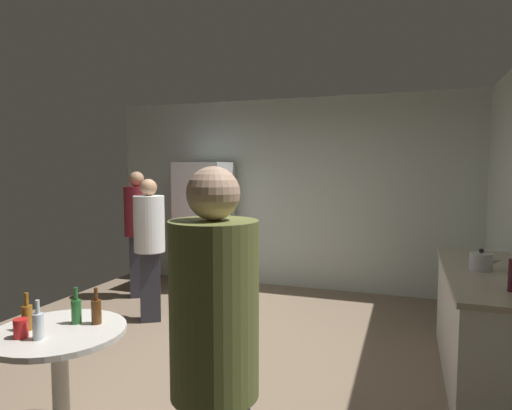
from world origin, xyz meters
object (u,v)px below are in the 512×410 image
beer_bottle_brown (96,311)px  person_in_white_shirt (149,239)px  refrigerator (204,225)px  beer_bottle_amber (27,317)px  kettle (481,261)px  person_in_maroon_shirt (138,224)px  foreground_table (59,347)px  plastic_cup_red (21,328)px  person_in_olive_shirt (215,353)px  beer_bottle_clear (38,325)px  beer_bottle_green (76,310)px

beer_bottle_brown → person_in_white_shirt: size_ratio=0.14×
refrigerator → beer_bottle_amber: size_ratio=7.83×
kettle → person_in_white_shirt: bearing=174.4°
beer_bottle_amber → beer_bottle_brown: bearing=35.2°
beer_bottle_brown → refrigerator: bearing=104.8°
person_in_maroon_shirt → person_in_white_shirt: (0.66, -0.75, -0.05)m
kettle → foreground_table: bearing=-144.9°
foreground_table → beer_bottle_amber: 0.27m
plastic_cup_red → person_in_olive_shirt: person_in_olive_shirt is taller
beer_bottle_clear → person_in_white_shirt: person_in_white_shirt is taller
foreground_table → person_in_white_shirt: size_ratio=0.50×
foreground_table → plastic_cup_red: size_ratio=7.27×
beer_bottle_brown → beer_bottle_green: same height
beer_bottle_amber → person_in_white_shirt: person_in_white_shirt is taller
plastic_cup_red → kettle: bearing=36.4°
refrigerator → kettle: refrigerator is taller
beer_bottle_green → person_in_maroon_shirt: 3.09m
kettle → person_in_olive_shirt: size_ratio=0.14×
person_in_olive_shirt → person_in_white_shirt: 3.38m
beer_bottle_green → person_in_maroon_shirt: bearing=117.1°
plastic_cup_red → person_in_maroon_shirt: size_ratio=0.07×
kettle → person_in_white_shirt: 3.29m
beer_bottle_clear → person_in_olive_shirt: bearing=-18.1°
foreground_table → person_in_olive_shirt: person_in_olive_shirt is taller
beer_bottle_clear → person_in_olive_shirt: size_ratio=0.13×
beer_bottle_amber → plastic_cup_red: (0.06, -0.11, -0.03)m
kettle → plastic_cup_red: kettle is taller
person_in_olive_shirt → person_in_maroon_shirt: 4.38m
beer_bottle_green → refrigerator: bearing=102.8°
kettle → person_in_olive_shirt: bearing=-117.8°
beer_bottle_clear → person_in_white_shirt: bearing=107.6°
beer_bottle_amber → plastic_cup_red: bearing=-59.5°
beer_bottle_green → person_in_white_shirt: bearing=110.4°
beer_bottle_amber → person_in_maroon_shirt: bearing=112.3°
beer_bottle_green → person_in_olive_shirt: (1.28, -0.71, 0.19)m
kettle → beer_bottle_green: bearing=-146.6°
beer_bottle_green → plastic_cup_red: bearing=-114.8°
kettle → plastic_cup_red: size_ratio=2.22×
plastic_cup_red → person_in_white_shirt: size_ratio=0.07×
beer_bottle_clear → person_in_maroon_shirt: (-1.39, 3.03, 0.16)m
beer_bottle_brown → foreground_table: bearing=-131.3°
kettle → beer_bottle_green: size_ratio=1.06×
refrigerator → foreground_table: refrigerator is taller
foreground_table → plastic_cup_red: plastic_cup_red is taller
plastic_cup_red → foreground_table: bearing=55.7°
refrigerator → plastic_cup_red: size_ratio=16.36×
foreground_table → beer_bottle_clear: beer_bottle_clear is taller
kettle → beer_bottle_brown: (-2.41, -1.63, -0.15)m
beer_bottle_clear → plastic_cup_red: beer_bottle_clear is taller
refrigerator → person_in_maroon_shirt: 0.98m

